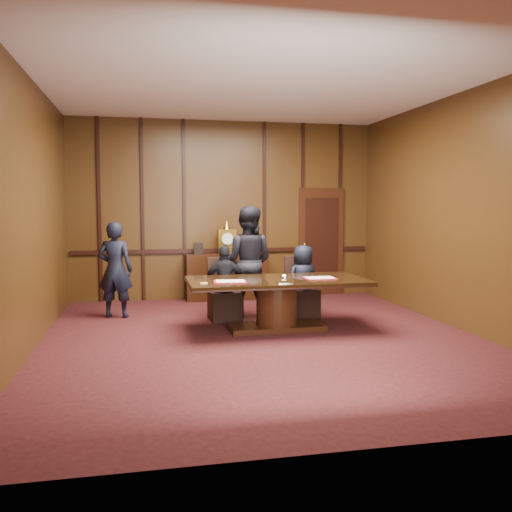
{
  "coord_description": "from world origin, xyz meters",
  "views": [
    {
      "loc": [
        -1.61,
        -7.18,
        1.84
      ],
      "look_at": [
        0.13,
        1.09,
        1.05
      ],
      "focal_mm": 38.0,
      "sensor_mm": 36.0,
      "label": 1
    }
  ],
  "objects": [
    {
      "name": "room",
      "position": [
        0.07,
        0.14,
        1.72
      ],
      "size": [
        7.0,
        7.04,
        3.5
      ],
      "color": "black",
      "rests_on": "ground"
    },
    {
      "name": "sideboard",
      "position": [
        0.0,
        3.26,
        0.49
      ],
      "size": [
        1.6,
        0.45,
        1.54
      ],
      "color": "black",
      "rests_on": "ground"
    },
    {
      "name": "conference_table",
      "position": [
        0.32,
        0.5,
        0.51
      ],
      "size": [
        2.62,
        1.32,
        0.76
      ],
      "color": "black",
      "rests_on": "ground"
    },
    {
      "name": "folder_left",
      "position": [
        -0.41,
        0.31,
        0.77
      ],
      "size": [
        0.49,
        0.38,
        0.02
      ],
      "rotation": [
        0.0,
        0.0,
        -0.11
      ],
      "color": "#A60F1B",
      "rests_on": "conference_table"
    },
    {
      "name": "folder_right",
      "position": [
        0.95,
        0.4,
        0.77
      ],
      "size": [
        0.46,
        0.33,
        0.02
      ],
      "rotation": [
        0.0,
        0.0,
        -0.01
      ],
      "color": "#A60F1B",
      "rests_on": "conference_table"
    },
    {
      "name": "inkstand",
      "position": [
        0.32,
        0.05,
        0.81
      ],
      "size": [
        0.2,
        0.14,
        0.12
      ],
      "color": "white",
      "rests_on": "conference_table"
    },
    {
      "name": "notepad",
      "position": [
        -0.79,
        0.23,
        0.77
      ],
      "size": [
        0.1,
        0.07,
        0.01
      ],
      "primitive_type": "cube",
      "rotation": [
        0.0,
        0.0,
        0.05
      ],
      "color": "#D4B867",
      "rests_on": "conference_table"
    },
    {
      "name": "chair_left",
      "position": [
        -0.34,
        1.38,
        0.29
      ],
      "size": [
        0.52,
        0.52,
        0.99
      ],
      "rotation": [
        0.0,
        0.0,
        0.08
      ],
      "color": "black",
      "rests_on": "ground"
    },
    {
      "name": "chair_right",
      "position": [
        0.96,
        1.38,
        0.29
      ],
      "size": [
        0.51,
        0.51,
        0.99
      ],
      "rotation": [
        0.0,
        0.0,
        0.06
      ],
      "color": "black",
      "rests_on": "ground"
    },
    {
      "name": "signatory_left",
      "position": [
        -0.33,
        1.3,
        0.6
      ],
      "size": [
        0.71,
        0.31,
        1.2
      ],
      "primitive_type": "imported",
      "rotation": [
        0.0,
        0.0,
        3.11
      ],
      "color": "black",
      "rests_on": "ground"
    },
    {
      "name": "signatory_right",
      "position": [
        0.97,
        1.3,
        0.6
      ],
      "size": [
        0.66,
        0.51,
        1.2
      ],
      "primitive_type": "imported",
      "rotation": [
        0.0,
        0.0,
        3.38
      ],
      "color": "black",
      "rests_on": "ground"
    },
    {
      "name": "witness_left",
      "position": [
        -2.06,
        1.92,
        0.79
      ],
      "size": [
        0.66,
        0.52,
        1.58
      ],
      "primitive_type": "imported",
      "rotation": [
        0.0,
        0.0,
        2.88
      ],
      "color": "black",
      "rests_on": "ground"
    },
    {
      "name": "witness_right",
      "position": [
        0.09,
        1.6,
        0.92
      ],
      "size": [
        1.09,
        0.99,
        1.83
      ],
      "primitive_type": "imported",
      "rotation": [
        0.0,
        0.0,
        2.73
      ],
      "color": "black",
      "rests_on": "ground"
    }
  ]
}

